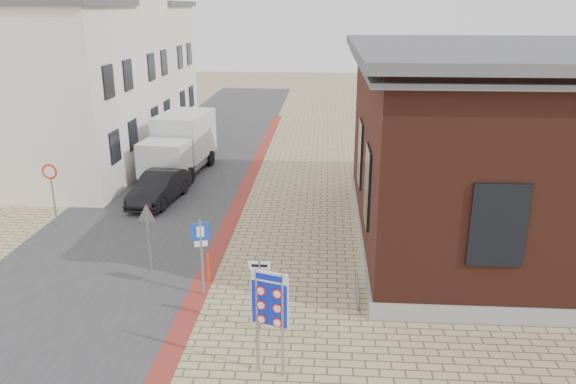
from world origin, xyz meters
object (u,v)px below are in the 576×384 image
(essen_sign, at_px, (260,283))
(bollard, at_px, (208,268))
(parking_sign, at_px, (201,245))
(box_truck, at_px, (180,144))
(sedan, at_px, (159,187))
(border_sign, at_px, (270,302))

(essen_sign, relative_size, bollard, 2.19)
(parking_sign, height_order, bollard, parking_sign)
(box_truck, bearing_deg, essen_sign, -62.49)
(essen_sign, distance_m, bollard, 3.24)
(box_truck, bearing_deg, parking_sign, -67.36)
(sedan, relative_size, border_sign, 1.55)
(essen_sign, relative_size, parking_sign, 0.88)
(sedan, relative_size, box_truck, 0.70)
(bollard, bearing_deg, box_truck, 107.93)
(border_sign, height_order, parking_sign, border_sign)
(parking_sign, bearing_deg, essen_sign, -60.98)
(bollard, bearing_deg, border_sign, -61.86)
(sedan, xyz_separation_m, bollard, (3.58, -7.16, -0.18))
(parking_sign, bearing_deg, sedan, 95.52)
(box_truck, distance_m, essen_sign, 15.26)
(sedan, xyz_separation_m, border_sign, (5.88, -11.46, 1.18))
(box_truck, bearing_deg, border_sign, -63.38)
(bollard, bearing_deg, essen_sign, -53.23)
(border_sign, xyz_separation_m, bollard, (-2.30, 4.30, -1.37))
(sedan, relative_size, essen_sign, 1.93)
(border_sign, distance_m, parking_sign, 4.20)
(sedan, distance_m, essen_sign, 11.11)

